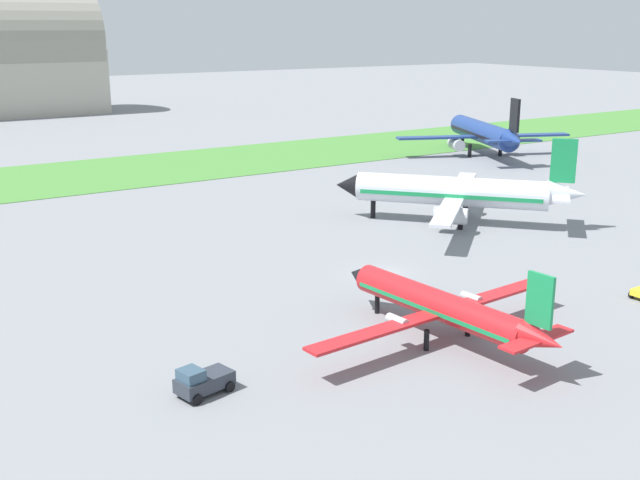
# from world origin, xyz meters

# --- Properties ---
(ground_plane) EXTENTS (600.00, 600.00, 0.00)m
(ground_plane) POSITION_xyz_m (0.00, 0.00, 0.00)
(ground_plane) COLOR gray
(grass_taxiway_strip) EXTENTS (360.00, 28.00, 0.08)m
(grass_taxiway_strip) POSITION_xyz_m (0.00, 64.16, 0.04)
(grass_taxiway_strip) COLOR #478438
(grass_taxiway_strip) RESTS_ON ground_plane
(airplane_parked_jet_far) EXTENTS (29.79, 29.61, 11.12)m
(airplane_parked_jet_far) POSITION_xyz_m (56.46, 44.32, 4.01)
(airplane_parked_jet_far) COLOR navy
(airplane_parked_jet_far) RESTS_ON ground_plane
(airplane_foreground_turboprop) EXTENTS (24.22, 20.76, 7.25)m
(airplane_foreground_turboprop) POSITION_xyz_m (-5.98, -14.89, 2.65)
(airplane_foreground_turboprop) COLOR red
(airplane_foreground_turboprop) RESTS_ON ground_plane
(airplane_midfield_jet) EXTENTS (23.46, 24.10, 10.36)m
(airplane_midfield_jet) POSITION_xyz_m (18.83, 10.65, 3.73)
(airplane_midfield_jet) COLOR silver
(airplane_midfield_jet) RESTS_ON ground_plane
(pushback_tug_midfield) EXTENTS (3.89, 2.67, 1.95)m
(pushback_tug_midfield) POSITION_xyz_m (-24.38, -13.35, 0.91)
(pushback_tug_midfield) COLOR #2D333D
(pushback_tug_midfield) RESTS_ON ground_plane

